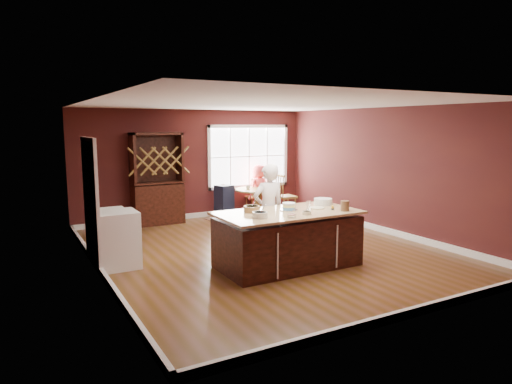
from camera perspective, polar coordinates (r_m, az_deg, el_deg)
room_shell at (r=8.35m, az=1.20°, el=1.69°), size 7.00×7.00×7.00m
window at (r=12.09m, az=-0.92°, el=4.47°), size 2.36×0.10×1.66m
doorway at (r=7.97m, az=-19.91°, el=-1.50°), size 0.08×1.26×2.13m
kitchen_island at (r=7.58m, az=3.97°, el=-6.04°), size 2.34×1.23×0.92m
dining_table at (r=11.35m, az=0.23°, el=-0.69°), size 1.12×1.12×0.75m
baker at (r=8.16m, az=1.57°, el=-2.21°), size 0.62×0.42×1.65m
layer_cake at (r=7.59m, az=4.13°, el=-1.83°), size 0.30×0.30×0.12m
bowl_blue at (r=6.96m, az=0.51°, el=-2.87°), size 0.23×0.23×0.09m
bowl_yellow at (r=7.42m, az=-0.53°, el=-2.14°), size 0.27×0.27×0.10m
bowl_pink at (r=7.00m, az=4.45°, el=-2.99°), size 0.15×0.15×0.05m
bowl_olive at (r=7.26m, az=6.35°, el=-2.60°), size 0.14×0.14×0.05m
drinking_glass at (r=7.68m, az=6.57°, el=-1.65°), size 0.07×0.07×0.15m
dinner_plate at (r=7.81m, az=7.57°, el=-1.98°), size 0.26×0.26×0.02m
white_tub at (r=8.19m, az=8.38°, el=-1.19°), size 0.32×0.32×0.11m
stoneware_crock at (r=7.65m, az=11.05°, el=-1.71°), size 0.14×0.14×0.17m
toy_figurine at (r=7.69m, az=9.55°, el=-1.95°), size 0.05×0.05×0.08m
rug at (r=11.45m, az=0.23°, el=-3.30°), size 2.43×2.05×0.01m
chair_east at (r=11.76m, az=3.76°, el=-0.33°), size 0.44×0.46×1.09m
chair_south at (r=10.72m, az=2.39°, el=-1.64°), size 0.44×0.43×0.92m
chair_north at (r=12.16m, az=-0.24°, el=-0.37°), size 0.42×0.40×0.95m
seated_woman at (r=11.87m, az=0.43°, el=0.30°), size 0.74×0.59×1.31m
high_chair at (r=11.27m, az=-4.00°, el=-1.21°), size 0.44×0.44×0.90m
toddler at (r=11.29m, az=-3.96°, el=0.65°), size 0.18×0.14×0.26m
table_plate at (r=11.40m, az=1.57°, el=0.48°), size 0.20×0.20×0.01m
table_cup at (r=11.29m, az=-1.00°, el=0.59°), size 0.12×0.12×0.09m
hutch at (r=10.92m, az=-12.25°, el=1.64°), size 1.18×0.49×2.16m
washer at (r=7.83m, az=-16.94°, el=-5.71°), size 0.64×0.62×0.93m
dryer at (r=8.45m, az=-17.85°, el=-4.98°), size 0.59×0.57×0.86m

